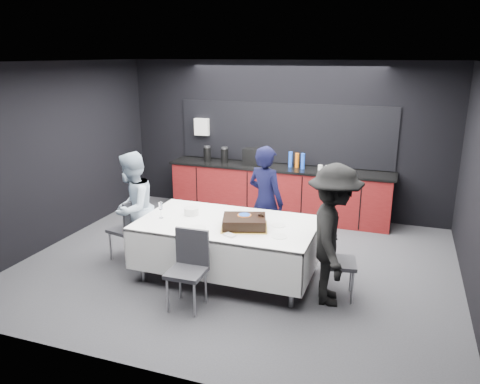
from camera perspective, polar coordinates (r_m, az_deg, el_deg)
name	(u,v)px	position (r m, az deg, el deg)	size (l,w,h in m)	color
ground	(238,264)	(6.80, -0.28, -8.75)	(6.00, 6.00, 0.00)	#3D3E42
room_shell	(237,136)	(6.23, -0.31, 6.89)	(6.04, 5.04, 2.82)	white
kitchenette	(278,188)	(8.60, 4.61, 0.54)	(4.10, 0.64, 2.05)	#580D0F
party_table	(227,232)	(6.20, -1.55, -4.87)	(2.32, 1.32, 0.78)	#99999E
cake_assembly	(244,222)	(5.93, 0.54, -3.70)	(0.70, 0.63, 0.18)	gold
plate_stack	(191,211)	(6.44, -5.95, -2.34)	(0.20, 0.20, 0.10)	white
loose_plate_near	(197,228)	(5.96, -5.21, -4.37)	(0.22, 0.22, 0.01)	white
loose_plate_right_a	(278,225)	(6.03, 4.71, -4.09)	(0.18, 0.18, 0.01)	white
loose_plate_right_b	(279,236)	(5.68, 4.81, -5.41)	(0.20, 0.20, 0.01)	white
loose_plate_far	(239,213)	(6.49, -0.07, -2.52)	(0.22, 0.22, 0.01)	white
fork_pile	(230,235)	(5.68, -1.27, -5.28)	(0.14, 0.09, 0.02)	white
champagne_flute	(161,207)	(6.33, -9.65, -1.79)	(0.06, 0.06, 0.22)	white
chair_left	(130,225)	(6.92, -13.28, -3.94)	(0.50, 0.50, 0.92)	#303036
chair_right	(332,256)	(5.86, 11.19, -7.64)	(0.49, 0.49, 0.92)	#303036
chair_near	(189,263)	(5.59, -6.24, -8.62)	(0.43, 0.43, 0.92)	#303036
person_center	(266,201)	(6.86, 3.13, -1.12)	(0.60, 0.39, 1.65)	black
person_left	(133,208)	(6.77, -12.97, -1.96)	(0.78, 0.61, 1.61)	#A3B8CE
person_right	(333,235)	(5.61, 11.29, -5.20)	(1.10, 0.63, 1.71)	black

